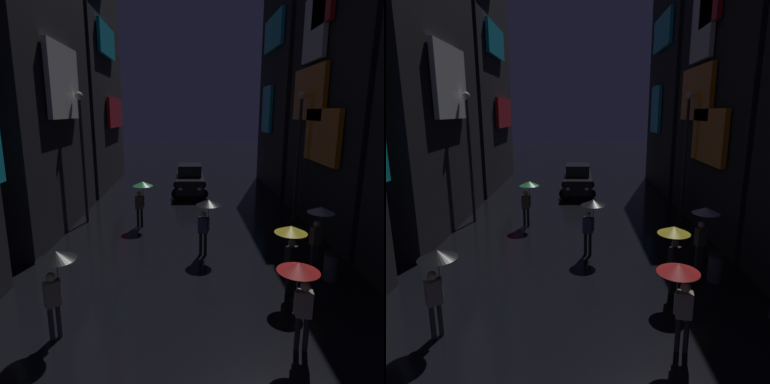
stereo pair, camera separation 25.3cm
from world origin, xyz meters
TOP-DOWN VIEW (x-y plane):
  - building_left_far at (-7.48, 22.43)m, footprint 4.25×8.88m
  - building_right_mid at (7.47, 13.07)m, footprint 4.25×8.14m
  - building_right_far at (7.48, 21.61)m, footprint 4.25×7.21m
  - pedestrian_foreground_left_yellow at (2.69, 6.82)m, footprint 0.90×0.90m
  - pedestrian_far_right_black at (0.50, 9.71)m, footprint 0.90×0.90m
  - pedestrian_near_crossing_black at (-3.22, 5.08)m, footprint 0.90×0.90m
  - pedestrian_midstreet_left_green at (-2.25, 13.01)m, footprint 0.90×0.90m
  - pedestrian_midstreet_centre_clear at (4.18, 8.64)m, footprint 0.90×0.90m
  - pedestrian_foreground_right_red at (2.17, 4.45)m, footprint 0.90×0.90m
  - car_distant at (-0.00, 19.48)m, footprint 2.28×4.17m
  - streetlamp_right_far at (5.00, 13.75)m, footprint 0.36×0.36m
  - streetlamp_left_far at (-5.00, 13.72)m, footprint 0.36×0.36m
  - trash_bin at (4.30, 7.71)m, footprint 0.46×0.46m

SIDE VIEW (x-z plane):
  - trash_bin at x=4.30m, z-range 0.00..0.93m
  - car_distant at x=0.00m, z-range -0.03..1.89m
  - pedestrian_foreground_left_yellow at x=2.69m, z-range 0.61..2.73m
  - pedestrian_far_right_black at x=0.50m, z-range 0.61..2.73m
  - pedestrian_near_crossing_black at x=-3.22m, z-range 0.61..2.73m
  - pedestrian_midstreet_left_green at x=-2.25m, z-range 0.61..2.73m
  - pedestrian_midstreet_centre_clear at x=4.18m, z-range 0.61..2.73m
  - pedestrian_foreground_right_red at x=2.17m, z-range 0.61..2.73m
  - streetlamp_left_far at x=-5.00m, z-range 0.71..6.77m
  - streetlamp_right_far at x=5.00m, z-range 0.71..6.81m
  - building_right_mid at x=7.47m, z-range 0.00..13.31m
  - building_right_far at x=7.48m, z-range 0.01..14.25m
  - building_left_far at x=-7.48m, z-range 0.00..22.74m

